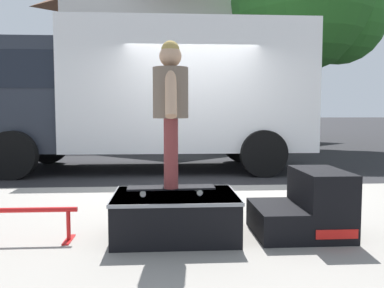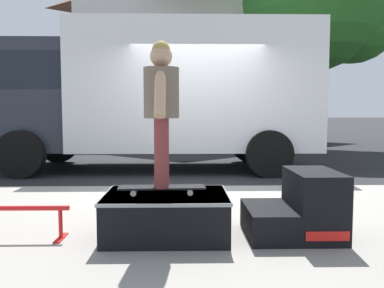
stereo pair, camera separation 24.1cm
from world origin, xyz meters
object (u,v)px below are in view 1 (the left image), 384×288
at_px(skate_box, 175,214).
at_px(street_tree_main, 310,4).
at_px(skateboard, 171,188).
at_px(box_truck, 142,90).
at_px(kicker_ramp, 307,208).
at_px(skater_kid, 171,102).

xyz_separation_m(skate_box, street_tree_main, (4.75, 9.99, 4.47)).
relative_size(skate_box, street_tree_main, 0.15).
bearing_deg(skateboard, box_truck, 95.91).
bearing_deg(skateboard, kicker_ramp, 0.61).
height_order(kicker_ramp, box_truck, box_truck).
relative_size(kicker_ramp, street_tree_main, 0.11).
distance_m(skateboard, box_truck, 5.37).
distance_m(skate_box, skateboard, 0.24).
bearing_deg(skate_box, street_tree_main, 64.59).
bearing_deg(street_tree_main, skateboard, -115.55).
xyz_separation_m(skate_box, box_truck, (-0.58, 5.21, 1.37)).
bearing_deg(skater_kid, kicker_ramp, 0.61).
bearing_deg(street_tree_main, kicker_ramp, -109.42).
bearing_deg(kicker_ramp, box_truck, 109.08).
bearing_deg(skate_box, skateboard, -159.79).
distance_m(skater_kid, box_truck, 5.26).
relative_size(skateboard, skater_kid, 0.61).
height_order(kicker_ramp, street_tree_main, street_tree_main).
height_order(skater_kid, box_truck, box_truck).
bearing_deg(skateboard, street_tree_main, 64.45).
xyz_separation_m(skateboard, street_tree_main, (4.78, 10.01, 4.23)).
height_order(skate_box, box_truck, box_truck).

